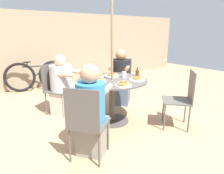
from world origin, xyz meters
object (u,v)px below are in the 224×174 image
(patio_table, at_px, (112,89))
(patio_chair_east, at_px, (183,96))
(patio_chair_south, at_px, (122,77))
(patio_chair_north, at_px, (86,120))
(pancake_plate_a, at_px, (98,80))
(pancake_plate_d, at_px, (123,84))
(diner_south, at_px, (120,80))
(patio_chair_west, at_px, (55,86))
(bicycle, at_px, (37,76))
(drinking_glass_a, at_px, (124,75))
(diner_north, at_px, (92,114))
(diner_west, at_px, (63,88))
(coffee_cup, at_px, (88,80))
(syrup_bottle, at_px, (137,73))
(pancake_plate_e, at_px, (96,76))
(pancake_plate_b, at_px, (112,75))
(pancake_plate_c, at_px, (137,79))

(patio_table, distance_m, patio_chair_east, 1.12)
(patio_chair_south, bearing_deg, patio_chair_north, 87.83)
(pancake_plate_a, relative_size, pancake_plate_d, 1.00)
(diner_south, height_order, pancake_plate_d, diner_south)
(patio_chair_east, bearing_deg, patio_chair_north, 132.91)
(patio_chair_west, bearing_deg, patio_chair_north, 47.55)
(bicycle, bearing_deg, drinking_glass_a, -61.96)
(diner_north, bearing_deg, pancake_plate_a, 103.13)
(patio_chair_east, bearing_deg, diner_west, 85.77)
(patio_table, xyz_separation_m, diner_south, (0.68, 0.65, -0.07))
(patio_chair_north, xyz_separation_m, patio_chair_south, (1.68, 1.47, 0.00))
(patio_chair_north, bearing_deg, patio_chair_south, 92.17)
(patio_chair_south, xyz_separation_m, drinking_glass_a, (-0.57, -0.78, 0.26))
(diner_south, bearing_deg, patio_chair_south, -90.00)
(patio_chair_east, relative_size, coffee_cup, 9.30)
(patio_chair_east, distance_m, syrup_bottle, 0.84)
(pancake_plate_a, distance_m, drinking_glass_a, 0.50)
(pancake_plate_a, xyz_separation_m, coffee_cup, (-0.18, -0.01, 0.03))
(patio_table, bearing_deg, patio_chair_west, 123.94)
(pancake_plate_a, bearing_deg, diner_north, -127.83)
(diner_south, xyz_separation_m, pancake_plate_e, (-0.80, -0.35, 0.25))
(pancake_plate_b, relative_size, syrup_bottle, 1.56)
(diner_north, distance_m, coffee_cup, 0.72)
(patio_chair_north, distance_m, patio_chair_east, 1.64)
(diner_north, height_order, bicycle, diner_north)
(patio_chair_west, bearing_deg, pancake_plate_a, 78.34)
(patio_chair_north, xyz_separation_m, diner_north, (0.14, 0.11, 0.00))
(patio_table, bearing_deg, drinking_glass_a, -2.58)
(patio_chair_east, relative_size, diner_south, 0.81)
(pancake_plate_c, xyz_separation_m, bicycle, (-0.76, 2.91, -0.37))
(patio_chair_north, bearing_deg, syrup_bottle, 75.80)
(pancake_plate_e, bearing_deg, diner_south, 23.80)
(bicycle, bearing_deg, diner_west, -78.74)
(drinking_glass_a, bearing_deg, pancake_plate_c, -78.85)
(diner_south, distance_m, pancake_plate_d, 1.35)
(patio_chair_south, relative_size, diner_west, 0.84)
(syrup_bottle, xyz_separation_m, coffee_cup, (-0.91, 0.09, -0.01))
(patio_table, distance_m, diner_west, 0.94)
(patio_chair_north, bearing_deg, coffee_cup, 109.63)
(patio_chair_south, xyz_separation_m, diner_west, (-1.34, 0.01, -0.03))
(patio_chair_north, relative_size, pancake_plate_e, 3.69)
(patio_chair_west, relative_size, pancake_plate_d, 3.69)
(pancake_plate_b, relative_size, coffee_cup, 2.52)
(patio_table, height_order, pancake_plate_c, pancake_plate_c)
(patio_chair_north, relative_size, pancake_plate_a, 3.69)
(diner_north, bearing_deg, patio_chair_south, 92.35)
(pancake_plate_b, bearing_deg, syrup_bottle, -37.94)
(patio_chair_west, relative_size, coffee_cup, 9.30)
(patio_chair_west, xyz_separation_m, drinking_glass_a, (0.87, -0.94, 0.26))
(drinking_glass_a, bearing_deg, pancake_plate_a, 176.14)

